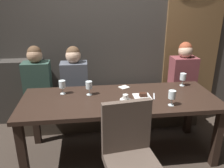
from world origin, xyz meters
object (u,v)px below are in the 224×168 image
object	(u,v)px
banquette_bench	(112,110)
wine_glass_center_back	(89,85)
diner_redhead	(37,75)
diner_far_end	(183,70)
diner_bearded	(74,75)
wine_glass_end_right	(183,77)
wine_glass_far_left	(172,95)
dessert_plate	(142,96)
espresso_cup	(125,98)
fork_on_table	(154,96)
dining_table	(120,105)
chair_near_side	(130,151)
wine_glass_near_right	(62,85)

from	to	relation	value
banquette_bench	wine_glass_center_back	world-z (taller)	wine_glass_center_back
diner_redhead	diner_far_end	world-z (taller)	diner_far_end
diner_bearded	wine_glass_end_right	size ratio (longest dim) A/B	4.60
wine_glass_far_left	dessert_plate	size ratio (longest dim) A/B	0.86
diner_redhead	wine_glass_end_right	bearing A→B (deg)	-13.22
espresso_cup	wine_glass_far_left	bearing A→B (deg)	-22.90
diner_bearded	fork_on_table	world-z (taller)	diner_bearded
banquette_bench	wine_glass_end_right	size ratio (longest dim) A/B	15.24
diner_far_end	wine_glass_far_left	xyz separation A→B (m)	(-0.54, -0.97, 0.04)
dining_table	espresso_cup	xyz separation A→B (m)	(0.05, -0.06, 0.11)
wine_glass_end_right	wine_glass_far_left	world-z (taller)	same
fork_on_table	espresso_cup	bearing A→B (deg)	-154.80
banquette_bench	diner_redhead	xyz separation A→B (m)	(-1.03, 0.02, 0.58)
dining_table	chair_near_side	distance (m)	0.73
dessert_plate	wine_glass_center_back	bearing A→B (deg)	166.48
diner_redhead	espresso_cup	xyz separation A→B (m)	(1.08, -0.79, -0.04)
banquette_bench	wine_glass_center_back	bearing A→B (deg)	-120.86
wine_glass_end_right	espresso_cup	distance (m)	0.88
chair_near_side	wine_glass_center_back	bearing A→B (deg)	110.25
chair_near_side	dessert_plate	world-z (taller)	chair_near_side
diner_bearded	diner_far_end	world-z (taller)	diner_far_end
banquette_bench	wine_glass_center_back	distance (m)	0.91
wine_glass_center_back	wine_glass_end_right	bearing A→B (deg)	7.21
banquette_bench	wine_glass_near_right	size ratio (longest dim) A/B	15.24
diner_bearded	fork_on_table	xyz separation A→B (m)	(0.92, -0.69, -0.06)
banquette_bench	espresso_cup	bearing A→B (deg)	-86.19
dining_table	diner_far_end	distance (m)	1.28
espresso_cup	wine_glass_end_right	bearing A→B (deg)	23.37
dessert_plate	banquette_bench	bearing A→B (deg)	109.82
wine_glass_end_right	diner_redhead	bearing A→B (deg)	166.78
chair_near_side	wine_glass_near_right	bearing A→B (deg)	124.03
diner_redhead	wine_glass_center_back	distance (m)	0.91
dining_table	dessert_plate	distance (m)	0.28
fork_on_table	chair_near_side	bearing A→B (deg)	-104.14
espresso_cup	chair_near_side	bearing A→B (deg)	-96.57
diner_redhead	wine_glass_near_right	world-z (taller)	diner_redhead
wine_glass_far_left	espresso_cup	world-z (taller)	wine_glass_far_left
diner_redhead	espresso_cup	size ratio (longest dim) A/B	6.36
dining_table	fork_on_table	bearing A→B (deg)	-1.54
wine_glass_far_left	banquette_bench	bearing A→B (deg)	117.77
diner_far_end	espresso_cup	size ratio (longest dim) A/B	6.41
chair_near_side	diner_far_end	distance (m)	1.81
diner_redhead	diner_bearded	bearing A→B (deg)	-5.57
dessert_plate	diner_far_end	bearing A→B (deg)	42.46
banquette_bench	wine_glass_end_right	xyz separation A→B (m)	(0.85, -0.42, 0.63)
banquette_bench	dessert_plate	bearing A→B (deg)	-70.18
dining_table	banquette_bench	bearing A→B (deg)	90.00
dessert_plate	fork_on_table	xyz separation A→B (m)	(0.14, 0.00, -0.01)
diner_redhead	dessert_plate	size ratio (longest dim) A/B	4.01
banquette_bench	espresso_cup	world-z (taller)	espresso_cup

